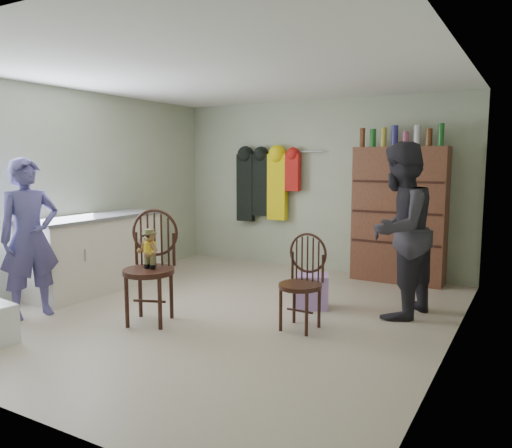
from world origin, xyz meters
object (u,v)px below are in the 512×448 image
Objects in this scene: chair_front at (151,259)px; dresser at (399,214)px; chair_far at (303,278)px; counter at (96,252)px.

dresser reaches higher than chair_front.
chair_far is 0.44× the size of dresser.
chair_front reaches higher than counter.
dresser is at bearing 83.70° from chair_far.
dresser is (3.20, 2.30, 0.44)m from counter.
chair_far is at bearing -1.24° from counter.
dresser is (0.33, 2.36, 0.42)m from chair_far.
chair_front is 1.23× the size of chair_far.
chair_far is 2.42m from dresser.
counter is at bearing 135.63° from chair_front.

